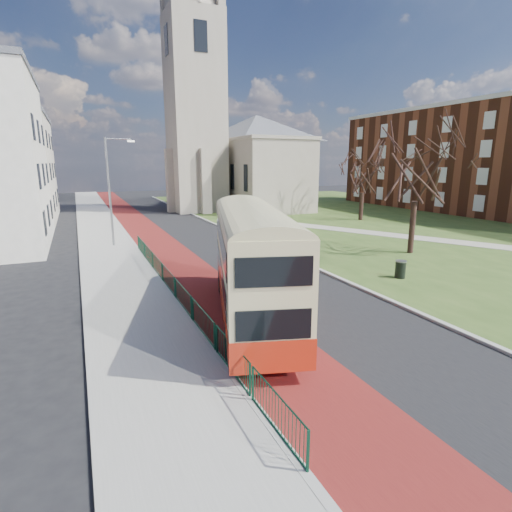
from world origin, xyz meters
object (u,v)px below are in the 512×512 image
streetlamp (111,186)px  bus (252,258)px  winter_tree_near (418,159)px  winter_tree_far (363,171)px  litter_bin (400,269)px

streetlamp → bus: (3.79, -17.64, -2.03)m
winter_tree_near → winter_tree_far: size_ratio=1.22×
streetlamp → winter_tree_far: 26.74m
streetlamp → litter_bin: 21.18m
bus → winter_tree_far: size_ratio=1.42×
streetlamp → litter_bin: (13.68, -15.65, -4.06)m
streetlamp → winter_tree_far: bearing=8.4°
bus → litter_bin: bus is taller
bus → winter_tree_near: (15.21, 6.61, 4.01)m
litter_bin → bus: bearing=-168.6°
streetlamp → winter_tree_far: size_ratio=1.03×
winter_tree_far → litter_bin: size_ratio=7.83×
winter_tree_near → litter_bin: size_ratio=9.55×
bus → winter_tree_near: bearing=40.5°
bus → winter_tree_near: 17.06m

